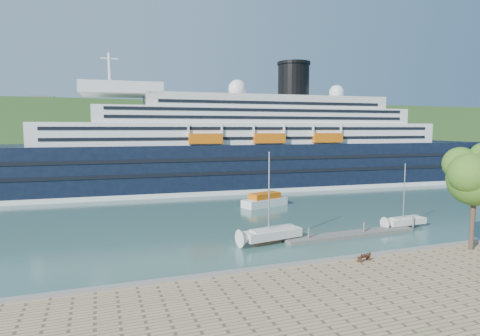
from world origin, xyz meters
name	(u,v)px	position (x,y,z in m)	size (l,w,h in m)	color
ground	(376,265)	(0.00, 0.00, 0.00)	(400.00, 400.00, 0.00)	#30554D
far_hillside	(159,132)	(0.00, 145.00, 12.00)	(400.00, 50.00, 24.00)	#274F1F
quay_coping	(378,254)	(0.00, -0.20, 1.15)	(220.00, 0.50, 0.30)	slate
cruise_ship	(237,124)	(3.94, 52.89, 14.25)	(126.93, 18.48, 28.50)	black
park_bench	(364,257)	(-2.42, -1.20, 1.44)	(1.37, 0.56, 0.88)	#412112
promenade_tree	(474,192)	(10.22, -1.76, 6.91)	(7.13, 7.13, 11.81)	#325B18
floating_pontoon	(351,234)	(3.86, 9.81, 0.20)	(18.06, 2.21, 0.40)	#65615A
sailboat_white_near	(273,200)	(-6.49, 10.42, 5.09)	(7.88, 2.19, 10.18)	silver
sailboat_white_far	(407,197)	(13.46, 11.07, 4.14)	(6.42, 1.78, 8.29)	silver
tender_launch	(265,199)	(1.37, 31.26, 1.15)	(8.32, 2.85, 2.30)	#C4580B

